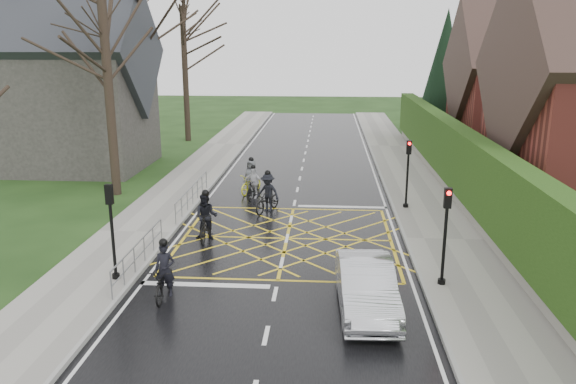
# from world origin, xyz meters

# --- Properties ---
(ground) EXTENTS (120.00, 120.00, 0.00)m
(ground) POSITION_xyz_m (0.00, 0.00, 0.00)
(ground) COLOR black
(ground) RESTS_ON ground
(road) EXTENTS (9.00, 80.00, 0.01)m
(road) POSITION_xyz_m (0.00, 0.00, 0.01)
(road) COLOR black
(road) RESTS_ON ground
(sidewalk_right) EXTENTS (3.00, 80.00, 0.15)m
(sidewalk_right) POSITION_xyz_m (6.00, 0.00, 0.07)
(sidewalk_right) COLOR gray
(sidewalk_right) RESTS_ON ground
(sidewalk_left) EXTENTS (3.00, 80.00, 0.15)m
(sidewalk_left) POSITION_xyz_m (-6.00, 0.00, 0.07)
(sidewalk_left) COLOR gray
(sidewalk_left) RESTS_ON ground
(stone_wall) EXTENTS (0.50, 38.00, 0.70)m
(stone_wall) POSITION_xyz_m (7.75, 6.00, 0.35)
(stone_wall) COLOR slate
(stone_wall) RESTS_ON ground
(hedge) EXTENTS (0.90, 38.00, 2.80)m
(hedge) POSITION_xyz_m (7.75, 6.00, 2.10)
(hedge) COLOR #1B380F
(hedge) RESTS_ON stone_wall
(house_far) EXTENTS (9.80, 8.80, 10.30)m
(house_far) POSITION_xyz_m (14.75, 18.00, 4.36)
(house_far) COLOR maroon
(house_far) RESTS_ON ground
(conifer) EXTENTS (4.60, 4.60, 10.00)m
(conifer) POSITION_xyz_m (10.75, 26.00, 4.99)
(conifer) COLOR black
(conifer) RESTS_ON ground
(church) EXTENTS (8.80, 7.80, 11.00)m
(church) POSITION_xyz_m (-13.54, 12.00, 4.93)
(church) COLOR #2D2B28
(church) RESTS_ON ground
(tree_near) EXTENTS (9.24, 9.24, 11.44)m
(tree_near) POSITION_xyz_m (-9.00, 6.00, 7.91)
(tree_near) COLOR black
(tree_near) RESTS_ON ground
(tree_mid) EXTENTS (10.08, 10.08, 12.48)m
(tree_mid) POSITION_xyz_m (-10.00, 14.00, 8.63)
(tree_mid) COLOR black
(tree_mid) RESTS_ON ground
(tree_far) EXTENTS (8.40, 8.40, 10.40)m
(tree_far) POSITION_xyz_m (-9.30, 22.00, 7.19)
(tree_far) COLOR black
(tree_far) RESTS_ON ground
(railing_south) EXTENTS (0.05, 5.04, 1.03)m
(railing_south) POSITION_xyz_m (-4.65, -3.50, 0.78)
(railing_south) COLOR slate
(railing_south) RESTS_ON ground
(railing_north) EXTENTS (0.05, 6.04, 1.03)m
(railing_north) POSITION_xyz_m (-4.65, 4.00, 0.79)
(railing_north) COLOR slate
(railing_north) RESTS_ON ground
(traffic_light_ne) EXTENTS (0.24, 0.31, 3.21)m
(traffic_light_ne) POSITION_xyz_m (5.10, 4.20, 1.66)
(traffic_light_ne) COLOR black
(traffic_light_ne) RESTS_ON ground
(traffic_light_se) EXTENTS (0.24, 0.31, 3.21)m
(traffic_light_se) POSITION_xyz_m (5.10, -4.20, 1.66)
(traffic_light_se) COLOR black
(traffic_light_se) RESTS_ON ground
(traffic_light_sw) EXTENTS (0.24, 0.31, 3.21)m
(traffic_light_sw) POSITION_xyz_m (-5.10, -4.50, 1.66)
(traffic_light_sw) COLOR black
(traffic_light_sw) RESTS_ON ground
(cyclist_rear) EXTENTS (0.72, 1.89, 1.82)m
(cyclist_rear) POSITION_xyz_m (-3.26, -5.39, 0.59)
(cyclist_rear) COLOR black
(cyclist_rear) RESTS_ON ground
(cyclist_back) EXTENTS (0.89, 1.98, 1.98)m
(cyclist_back) POSITION_xyz_m (-3.09, -0.31, 0.75)
(cyclist_back) COLOR black
(cyclist_back) RESTS_ON ground
(cyclist_mid) EXTENTS (1.41, 2.06, 1.90)m
(cyclist_mid) POSITION_xyz_m (-1.12, 3.56, 0.69)
(cyclist_mid) COLOR black
(cyclist_mid) RESTS_ON ground
(cyclist_front) EXTENTS (0.96, 1.72, 1.67)m
(cyclist_front) POSITION_xyz_m (-2.06, 5.72, 0.61)
(cyclist_front) COLOR black
(cyclist_front) RESTS_ON ground
(cyclist_lead) EXTENTS (1.32, 2.01, 1.85)m
(cyclist_lead) POSITION_xyz_m (-2.29, 6.70, 0.64)
(cyclist_lead) COLOR yellow
(cyclist_lead) RESTS_ON ground
(car) EXTENTS (1.72, 4.42, 1.43)m
(car) POSITION_xyz_m (2.67, -5.82, 0.72)
(car) COLOR silver
(car) RESTS_ON ground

